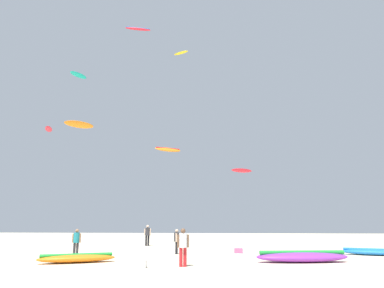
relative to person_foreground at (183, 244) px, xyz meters
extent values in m
plane|color=beige|center=(-0.95, -4.89, -0.99)|extent=(120.00, 120.00, 0.00)
cylinder|color=#B21E23|center=(-0.09, -0.03, -0.57)|extent=(0.16, 0.16, 0.84)
cylinder|color=#B21E23|center=(0.09, 0.03, -0.57)|extent=(0.16, 0.16, 0.84)
cylinder|color=silver|center=(0.00, 0.00, 0.16)|extent=(0.38, 0.38, 0.63)
cylinder|color=brown|center=(-0.21, -0.08, 0.14)|extent=(0.11, 0.11, 0.58)
cylinder|color=brown|center=(0.21, 0.08, 0.14)|extent=(0.11, 0.11, 0.58)
sphere|color=brown|center=(0.00, 0.00, 0.59)|extent=(0.23, 0.23, 0.23)
cylinder|color=black|center=(-1.19, 6.36, -0.61)|extent=(0.15, 0.15, 0.77)
cylinder|color=black|center=(-1.20, 6.54, -0.61)|extent=(0.15, 0.15, 0.77)
cylinder|color=#2D2D33|center=(-1.19, 6.45, 0.07)|extent=(0.35, 0.35, 0.58)
cylinder|color=beige|center=(-1.19, 6.24, 0.05)|extent=(0.10, 0.10, 0.53)
cylinder|color=beige|center=(-1.20, 6.66, 0.05)|extent=(0.10, 0.10, 0.53)
sphere|color=beige|center=(-1.19, 6.45, 0.47)|extent=(0.21, 0.21, 0.21)
cylinder|color=black|center=(-5.01, 14.29, -0.55)|extent=(0.17, 0.17, 0.88)
cylinder|color=black|center=(-4.81, 14.33, -0.55)|extent=(0.17, 0.17, 0.88)
cylinder|color=#2D2D33|center=(-4.91, 14.31, 0.22)|extent=(0.40, 0.40, 0.66)
cylinder|color=beige|center=(-5.15, 14.27, 0.19)|extent=(0.12, 0.12, 0.61)
cylinder|color=beige|center=(-4.68, 14.35, 0.19)|extent=(0.12, 0.12, 0.61)
sphere|color=beige|center=(-4.91, 14.31, 0.68)|extent=(0.24, 0.24, 0.24)
cylinder|color=#2D2D33|center=(-6.98, 4.39, -0.60)|extent=(0.15, 0.15, 0.79)
cylinder|color=#2D2D33|center=(-7.16, 4.37, -0.60)|extent=(0.15, 0.15, 0.79)
cylinder|color=teal|center=(-7.07, 4.38, 0.09)|extent=(0.36, 0.36, 0.59)
cylinder|color=#936B4C|center=(-6.86, 4.41, 0.07)|extent=(0.11, 0.11, 0.54)
cylinder|color=#936B4C|center=(-7.28, 4.35, 0.07)|extent=(0.11, 0.11, 0.54)
sphere|color=#936B4C|center=(-7.07, 4.38, 0.50)|extent=(0.21, 0.21, 0.21)
ellipsoid|color=orange|center=(-5.50, 1.04, -0.79)|extent=(3.85, 2.67, 0.43)
cylinder|color=green|center=(-5.50, 1.04, -0.62)|extent=(3.17, 1.73, 0.17)
ellipsoid|color=blue|center=(11.04, 6.65, -0.80)|extent=(3.68, 2.26, 0.36)
cylinder|color=blue|center=(11.04, 6.65, -0.64)|extent=(3.10, 1.37, 0.16)
ellipsoid|color=purple|center=(5.86, 2.35, -0.73)|extent=(4.94, 2.13, 0.57)
cylinder|color=green|center=(5.86, 2.35, -0.52)|extent=(4.37, 0.92, 0.21)
cube|color=white|center=(-1.86, -0.56, -0.83)|extent=(0.56, 0.36, 0.32)
cube|color=#E5598C|center=(2.83, 7.43, -0.83)|extent=(0.56, 0.36, 0.32)
ellipsoid|color=red|center=(-6.20, 13.00, 19.79)|extent=(2.61, 1.38, 0.54)
cylinder|color=blue|center=(-6.20, 13.00, 19.91)|extent=(2.25, 0.72, 0.11)
ellipsoid|color=orange|center=(-4.29, 20.80, 9.18)|extent=(3.11, 2.26, 0.77)
cylinder|color=red|center=(-4.29, 20.80, 9.31)|extent=(2.54, 1.49, 0.14)
ellipsoid|color=red|center=(4.76, 34.54, 8.77)|extent=(3.66, 2.76, 0.71)
ellipsoid|color=#19B29E|center=(-22.44, 34.89, 25.78)|extent=(2.46, 3.27, 0.77)
ellipsoid|color=orange|center=(-15.66, 22.02, 12.85)|extent=(3.42, 3.00, 0.91)
ellipsoid|color=red|center=(-15.47, 14.81, 10.20)|extent=(1.33, 2.20, 0.37)
ellipsoid|color=yellow|center=(-3.56, 26.04, 24.17)|extent=(2.30, 1.52, 0.25)
camera|label=1|loc=(1.91, -15.97, 0.92)|focal=31.20mm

